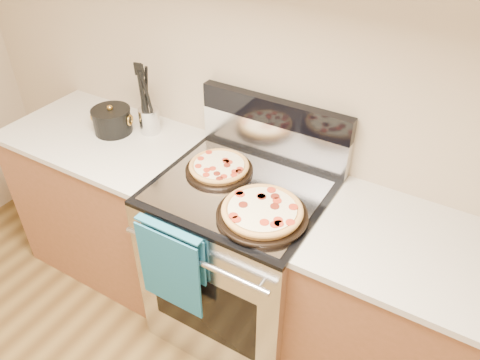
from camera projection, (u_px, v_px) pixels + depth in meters
The scene contains 17 objects.
wall_back at pixel (281, 70), 2.07m from camera, with size 4.00×4.00×0.00m, color tan.
range_body at pixel (240, 261), 2.37m from camera, with size 0.76×0.68×0.90m, color #B7B7BC.
oven_window at pixel (203, 308), 2.13m from camera, with size 0.56×0.01×0.40m, color black.
cooktop at pixel (241, 189), 2.09m from camera, with size 0.76×0.68×0.02m, color black.
backsplash_lower at pixel (274, 139), 2.25m from camera, with size 0.76×0.06×0.18m, color silver.
backsplash_upper at pixel (275, 111), 2.16m from camera, with size 0.76×0.06×0.12m, color black.
oven_handle at pixel (193, 259), 1.90m from camera, with size 0.03×0.03×0.70m, color silver.
dish_towel at pixel (172, 265), 2.01m from camera, with size 0.32×0.05×0.42m, color #195D7D, non-canonical shape.
foil_sheet at pixel (237, 191), 2.06m from camera, with size 0.70×0.55×0.01m, color gray.
cabinet_left at pixel (115, 203), 2.75m from camera, with size 1.00×0.62×0.88m, color brown.
countertop_left at pixel (101, 137), 2.48m from camera, with size 1.02×0.64×0.03m, color beige.
cabinet_right at pixel (418, 335), 2.03m from camera, with size 1.00×0.62×0.88m, color brown.
countertop_right at pixel (445, 262), 1.76m from camera, with size 1.02×0.64×0.03m, color beige.
pepperoni_pizza_back at pixel (219, 167), 2.17m from camera, with size 0.31×0.31×0.04m, color #B37036, non-canonical shape.
pepperoni_pizza_front at pixel (262, 212), 1.90m from camera, with size 0.37×0.37×0.05m, color #B37036, non-canonical shape.
utensil_crock at pixel (149, 120), 2.46m from camera, with size 0.11×0.11×0.13m, color silver.
saucepan at pixel (112, 122), 2.46m from camera, with size 0.20×0.20×0.12m, color black.
Camera 1 is at (0.85, 0.23, 2.19)m, focal length 35.00 mm.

